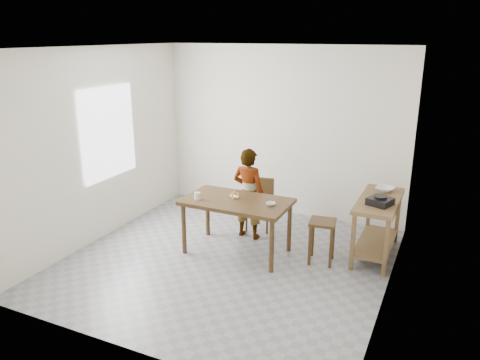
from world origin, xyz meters
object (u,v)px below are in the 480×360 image
at_px(prep_counter, 377,227).
at_px(child, 249,194).
at_px(dining_table, 237,226).
at_px(dining_chair, 259,205).
at_px(stool, 322,241).

relative_size(prep_counter, child, 0.90).
height_order(dining_table, prep_counter, prep_counter).
bearing_deg(dining_table, prep_counter, 22.15).
distance_m(dining_chair, stool, 1.33).
bearing_deg(child, prep_counter, -170.26).
height_order(dining_chair, stool, dining_chair).
distance_m(prep_counter, child, 1.81).
bearing_deg(stool, child, 164.47).
distance_m(dining_table, prep_counter, 1.86).
bearing_deg(dining_chair, dining_table, -97.19).
xyz_separation_m(prep_counter, dining_chair, (-1.76, 0.17, -0.02)).
bearing_deg(prep_counter, stool, -140.60).
xyz_separation_m(dining_table, child, (-0.07, 0.53, 0.29)).
bearing_deg(dining_chair, child, -104.69).
bearing_deg(dining_chair, stool, -39.49).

